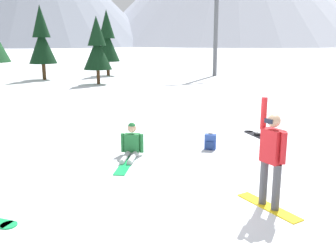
# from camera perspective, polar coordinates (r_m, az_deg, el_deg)

# --- Properties ---
(ground_plane) EXTENTS (800.00, 800.00, 0.00)m
(ground_plane) POSITION_cam_1_polar(r_m,az_deg,el_deg) (7.40, 2.67, -11.92)
(ground_plane) COLOR white
(snowboarder_foreground) EXTENTS (0.37, 1.45, 2.08)m
(snowboarder_foreground) POSITION_cam_1_polar(r_m,az_deg,el_deg) (7.19, 15.48, -4.63)
(snowboarder_foreground) COLOR yellow
(snowboarder_foreground) RESTS_ON ground_plane
(snowboarder_midground) EXTENTS (1.30, 1.65, 0.91)m
(snowboarder_midground) POSITION_cam_1_polar(r_m,az_deg,el_deg) (10.17, -5.67, -3.04)
(snowboarder_midground) COLOR #B7B7BC
(snowboarder_midground) RESTS_ON ground_plane
(loose_snowboard_near_right) EXTENTS (0.57, 1.91, 0.09)m
(loose_snowboard_near_right) POSITION_cam_1_polar(r_m,az_deg,el_deg) (12.54, 14.02, -1.63)
(loose_snowboard_near_right) COLOR black
(loose_snowboard_near_right) RESTS_ON ground_plane
(backpack_blue) EXTENTS (0.38, 0.37, 0.47)m
(backpack_blue) POSITION_cam_1_polar(r_m,az_deg,el_deg) (10.92, 6.46, -2.44)
(backpack_blue) COLOR #2D4C9E
(backpack_blue) RESTS_ON ground_plane
(pine_tree_twin) EXTENTS (2.08, 2.08, 5.56)m
(pine_tree_twin) POSITION_cam_1_polar(r_m,az_deg,el_deg) (33.29, -9.25, 12.78)
(pine_tree_twin) COLOR #472D19
(pine_tree_twin) RESTS_ON ground_plane
(pine_tree_short) EXTENTS (1.98, 1.98, 4.69)m
(pine_tree_short) POSITION_cam_1_polar(r_m,az_deg,el_deg) (27.03, -10.74, 11.68)
(pine_tree_short) COLOR #472D19
(pine_tree_short) RESTS_ON ground_plane
(pine_tree_tall) EXTENTS (2.11, 2.11, 5.68)m
(pine_tree_tall) POSITION_cam_1_polar(r_m,az_deg,el_deg) (31.16, -18.67, 12.39)
(pine_tree_tall) COLOR #472D19
(pine_tree_tall) RESTS_ON ground_plane
(ski_lift_tower) EXTENTS (3.18, 0.36, 10.13)m
(ski_lift_tower) POSITION_cam_1_polar(r_m,az_deg,el_deg) (33.09, 7.38, 17.57)
(ski_lift_tower) COLOR #595B60
(ski_lift_tower) RESTS_ON ground_plane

